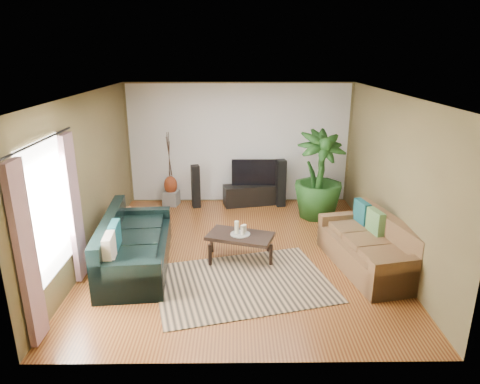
{
  "coord_description": "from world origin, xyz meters",
  "views": [
    {
      "loc": [
        -0.07,
        -6.71,
        3.33
      ],
      "look_at": [
        0.0,
        0.2,
        1.05
      ],
      "focal_mm": 32.0,
      "sensor_mm": 36.0,
      "label": 1
    }
  ],
  "objects_px": {
    "sofa_right": "(368,243)",
    "side_table": "(120,224)",
    "sofa_left": "(136,242)",
    "tv_stand": "(254,194)",
    "speaker_left": "(196,186)",
    "coffee_table": "(240,246)",
    "vase": "(171,185)",
    "potted_plant": "(319,175)",
    "pedestal": "(171,198)",
    "speaker_right": "(281,183)",
    "television": "(254,172)"
  },
  "relations": [
    {
      "from": "sofa_right",
      "to": "side_table",
      "type": "distance_m",
      "value": 4.47
    },
    {
      "from": "coffee_table",
      "to": "tv_stand",
      "type": "xyz_separation_m",
      "value": [
        0.34,
        2.69,
        0.01
      ]
    },
    {
      "from": "sofa_right",
      "to": "speaker_right",
      "type": "xyz_separation_m",
      "value": [
        -1.09,
        2.93,
        0.11
      ]
    },
    {
      "from": "pedestal",
      "to": "vase",
      "type": "relative_size",
      "value": 0.78
    },
    {
      "from": "potted_plant",
      "to": "side_table",
      "type": "xyz_separation_m",
      "value": [
        -3.89,
        -0.97,
        -0.66
      ]
    },
    {
      "from": "sofa_right",
      "to": "coffee_table",
      "type": "height_order",
      "value": "sofa_right"
    },
    {
      "from": "speaker_left",
      "to": "side_table",
      "type": "xyz_separation_m",
      "value": [
        -1.29,
        -1.58,
        -0.23
      ]
    },
    {
      "from": "sofa_right",
      "to": "vase",
      "type": "distance_m",
      "value": 4.67
    },
    {
      "from": "tv_stand",
      "to": "television",
      "type": "height_order",
      "value": "television"
    },
    {
      "from": "speaker_left",
      "to": "side_table",
      "type": "bearing_deg",
      "value": -144.2
    },
    {
      "from": "sofa_left",
      "to": "coffee_table",
      "type": "bearing_deg",
      "value": -86.97
    },
    {
      "from": "sofa_left",
      "to": "side_table",
      "type": "xyz_separation_m",
      "value": [
        -0.57,
        1.18,
        -0.17
      ]
    },
    {
      "from": "sofa_right",
      "to": "potted_plant",
      "type": "distance_m",
      "value": 2.34
    },
    {
      "from": "speaker_right",
      "to": "pedestal",
      "type": "distance_m",
      "value": 2.5
    },
    {
      "from": "sofa_left",
      "to": "television",
      "type": "bearing_deg",
      "value": -39.75
    },
    {
      "from": "speaker_right",
      "to": "tv_stand",
      "type": "bearing_deg",
      "value": 157.95
    },
    {
      "from": "sofa_right",
      "to": "side_table",
      "type": "height_order",
      "value": "sofa_right"
    },
    {
      "from": "sofa_left",
      "to": "tv_stand",
      "type": "xyz_separation_m",
      "value": [
        2.02,
        2.94,
        -0.2
      ]
    },
    {
      "from": "sofa_left",
      "to": "tv_stand",
      "type": "height_order",
      "value": "sofa_left"
    },
    {
      "from": "sofa_left",
      "to": "potted_plant",
      "type": "relative_size",
      "value": 1.25
    },
    {
      "from": "sofa_left",
      "to": "vase",
      "type": "xyz_separation_m",
      "value": [
        0.14,
        2.91,
        0.04
      ]
    },
    {
      "from": "speaker_right",
      "to": "side_table",
      "type": "distance_m",
      "value": 3.6
    },
    {
      "from": "tv_stand",
      "to": "speaker_left",
      "type": "bearing_deg",
      "value": 175.62
    },
    {
      "from": "sofa_right",
      "to": "side_table",
      "type": "xyz_separation_m",
      "value": [
        -4.28,
        1.28,
        -0.17
      ]
    },
    {
      "from": "sofa_left",
      "to": "coffee_table",
      "type": "relative_size",
      "value": 2.14
    },
    {
      "from": "television",
      "to": "side_table",
      "type": "height_order",
      "value": "television"
    },
    {
      "from": "sofa_right",
      "to": "speaker_right",
      "type": "relative_size",
      "value": 1.84
    },
    {
      "from": "television",
      "to": "potted_plant",
      "type": "bearing_deg",
      "value": -31.25
    },
    {
      "from": "tv_stand",
      "to": "coffee_table",
      "type": "bearing_deg",
      "value": -109.34
    },
    {
      "from": "tv_stand",
      "to": "sofa_right",
      "type": "bearing_deg",
      "value": -73.06
    },
    {
      "from": "sofa_left",
      "to": "potted_plant",
      "type": "xyz_separation_m",
      "value": [
        3.31,
        2.15,
        0.48
      ]
    },
    {
      "from": "pedestal",
      "to": "speaker_right",
      "type": "bearing_deg",
      "value": -1.94
    },
    {
      "from": "coffee_table",
      "to": "sofa_right",
      "type": "bearing_deg",
      "value": 8.9
    },
    {
      "from": "coffee_table",
      "to": "speaker_right",
      "type": "relative_size",
      "value": 1.0
    },
    {
      "from": "tv_stand",
      "to": "potted_plant",
      "type": "distance_m",
      "value": 1.66
    },
    {
      "from": "sofa_left",
      "to": "potted_plant",
      "type": "bearing_deg",
      "value": -62.25
    },
    {
      "from": "sofa_left",
      "to": "speaker_left",
      "type": "xyz_separation_m",
      "value": [
        0.72,
        2.76,
        0.06
      ]
    },
    {
      "from": "side_table",
      "to": "sofa_left",
      "type": "bearing_deg",
      "value": -64.1
    },
    {
      "from": "speaker_right",
      "to": "side_table",
      "type": "height_order",
      "value": "speaker_right"
    },
    {
      "from": "speaker_left",
      "to": "television",
      "type": "bearing_deg",
      "value": -7.29
    },
    {
      "from": "potted_plant",
      "to": "vase",
      "type": "relative_size",
      "value": 4.4
    },
    {
      "from": "coffee_table",
      "to": "tv_stand",
      "type": "distance_m",
      "value": 2.72
    },
    {
      "from": "sofa_right",
      "to": "television",
      "type": "bearing_deg",
      "value": -162.98
    },
    {
      "from": "side_table",
      "to": "vase",
      "type": "bearing_deg",
      "value": 67.63
    },
    {
      "from": "speaker_right",
      "to": "side_table",
      "type": "relative_size",
      "value": 2.12
    },
    {
      "from": "tv_stand",
      "to": "pedestal",
      "type": "xyz_separation_m",
      "value": [
        -1.88,
        -0.03,
        -0.07
      ]
    },
    {
      "from": "sofa_left",
      "to": "tv_stand",
      "type": "relative_size",
      "value": 1.66
    },
    {
      "from": "coffee_table",
      "to": "vase",
      "type": "bearing_deg",
      "value": 138.45
    },
    {
      "from": "coffee_table",
      "to": "sofa_left",
      "type": "bearing_deg",
      "value": -153.19
    },
    {
      "from": "potted_plant",
      "to": "sofa_left",
      "type": "bearing_deg",
      "value": -146.98
    }
  ]
}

